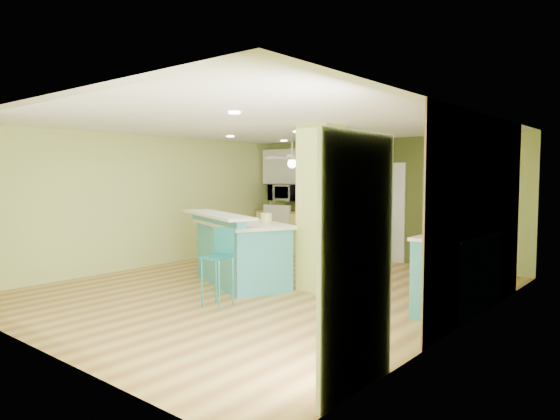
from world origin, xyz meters
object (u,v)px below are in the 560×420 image
at_px(bar_stool, 221,254).
at_px(canister, 266,218).
at_px(peninsula, 241,251).
at_px(side_counter, 457,272).
at_px(fruit_bowl, 341,212).

height_order(bar_stool, canister, canister).
height_order(peninsula, canister, canister).
height_order(bar_stool, side_counter, bar_stool).
bearing_deg(canister, side_counter, 12.25).
distance_m(peninsula, side_counter, 3.32).
distance_m(fruit_bowl, canister, 3.22).
bearing_deg(side_counter, fruit_bowl, 143.17).
xyz_separation_m(peninsula, bar_stool, (0.73, -1.13, 0.16)).
bearing_deg(canister, peninsula, -173.00).
bearing_deg(fruit_bowl, side_counter, -36.83).
distance_m(bar_stool, fruit_bowl, 4.44).
height_order(peninsula, fruit_bowl, peninsula).
bearing_deg(peninsula, side_counter, 34.40).
bearing_deg(bar_stool, fruit_bowl, 93.86).
height_order(fruit_bowl, canister, canister).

